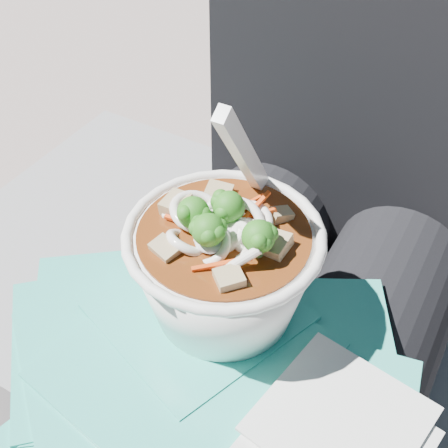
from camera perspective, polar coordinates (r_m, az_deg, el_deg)
The scene contains 6 objects.
stone_ledge at distance 0.95m, azimuth 6.05°, elevation -17.00°, with size 1.00×0.50×0.43m, color slate.
lap at distance 0.62m, azimuth 2.22°, elevation -14.09°, with size 0.32×0.48×0.15m.
person_body at distance 0.65m, azimuth 6.01°, elevation -6.61°, with size 0.34×0.94×0.98m.
plastic_bag at distance 0.54m, azimuth -4.08°, elevation -11.61°, with size 0.38×0.34×0.02m.
napkins at distance 0.49m, azimuth 10.35°, elevation -18.38°, with size 0.14×0.15×0.01m.
udon_bowl at distance 0.52m, azimuth -0.00°, elevation -3.52°, with size 0.19×0.19×0.20m.
Camera 1 is at (0.14, -0.31, 1.03)m, focal length 50.00 mm.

